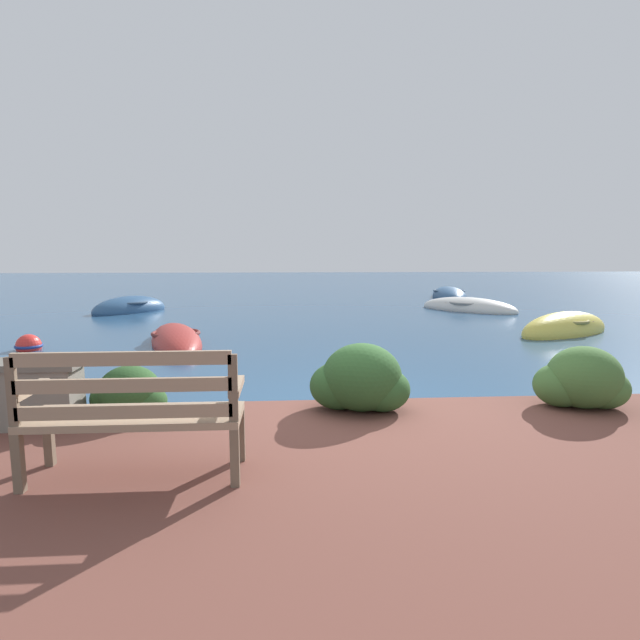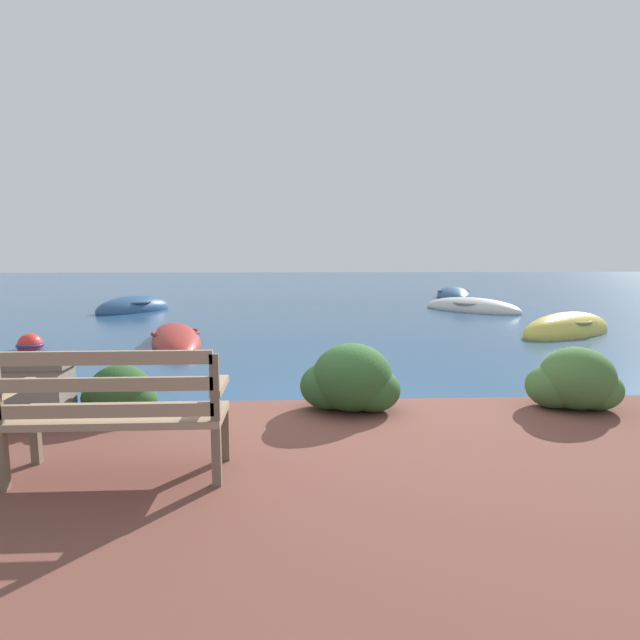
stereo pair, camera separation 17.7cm
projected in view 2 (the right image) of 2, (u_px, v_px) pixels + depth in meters
ground_plane at (344, 419)px, 5.34m from camera, size 80.00×80.00×0.00m
park_bench at (117, 410)px, 3.41m from camera, size 1.46×0.48×0.93m
hedge_clump_far_left at (120, 394)px, 4.74m from camera, size 0.73×0.53×0.50m
hedge_clump_left at (351, 381)px, 4.92m from camera, size 0.99×0.71×0.67m
hedge_clump_centre at (575, 382)px, 4.97m from camera, size 0.92×0.66×0.62m
rowboat_nearest at (176, 341)px, 9.75m from camera, size 1.77×3.23×0.62m
rowboat_mid at (567, 331)px, 10.85m from camera, size 2.84×2.13×0.86m
rowboat_far at (472, 309)px, 15.32m from camera, size 3.00×3.14×0.70m
rowboat_outer at (134, 309)px, 15.09m from camera, size 2.32×2.56×0.83m
rowboat_distant at (453, 296)px, 19.73m from camera, size 1.76×3.39×0.74m
mooring_buoy at (30, 345)px, 9.21m from camera, size 0.48×0.48×0.43m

